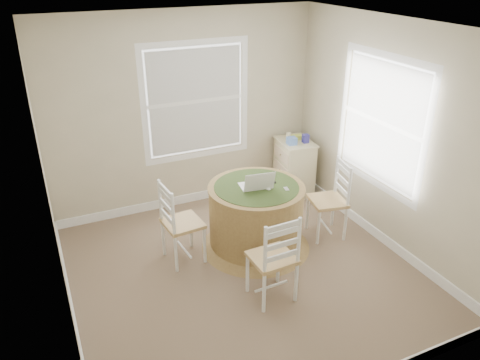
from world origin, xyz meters
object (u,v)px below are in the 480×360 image
laptop (256,185)px  corner_chest (294,167)px  chair_near (272,257)px  chair_right (328,201)px  chair_left (183,223)px  round_table (256,214)px

laptop → corner_chest: 1.62m
chair_near → laptop: 0.97m
laptop → chair_right: bearing=-178.6°
chair_left → corner_chest: bearing=-70.2°
round_table → corner_chest: (1.13, 1.04, -0.03)m
chair_near → corner_chest: chair_near is taller
chair_left → corner_chest: chair_left is taller
round_table → laptop: (-0.01, -0.02, 0.39)m
chair_left → chair_near: size_ratio=1.00×
chair_near → chair_right: size_ratio=1.00×
chair_right → corner_chest: bearing=-179.6°
round_table → chair_left: size_ratio=1.36×
chair_near → corner_chest: size_ratio=1.19×
chair_right → corner_chest: (0.23, 1.17, -0.07)m
round_table → chair_right: (0.91, -0.13, 0.04)m
laptop → corner_chest: (1.14, 1.06, -0.43)m
laptop → chair_left: bearing=-0.5°
chair_right → corner_chest: chair_right is taller
round_table → laptop: bearing=-109.5°
chair_left → chair_near: 1.16m
laptop → round_table: bearing=-112.2°
chair_right → round_table: bearing=-86.7°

